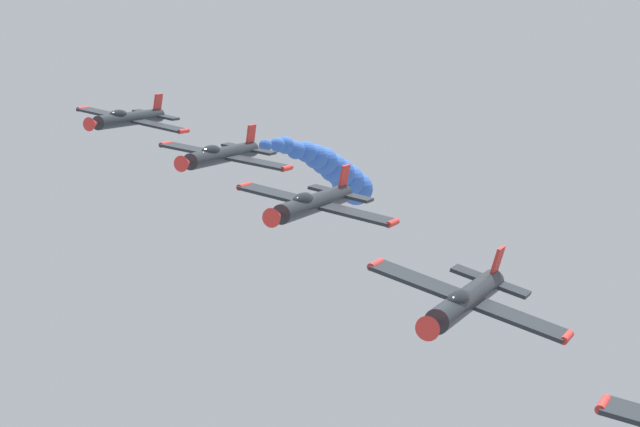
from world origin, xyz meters
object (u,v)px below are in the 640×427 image
object	(u,v)px
airplane_left_inner	(466,300)
airplane_left_outer	(221,155)
airplane_right_inner	(313,203)
airplane_right_outer	(129,119)

from	to	relation	value
airplane_left_inner	airplane_left_outer	world-z (taller)	airplane_left_outer
airplane_right_inner	airplane_left_outer	world-z (taller)	airplane_left_outer
airplane_left_outer	airplane_right_inner	bearing A→B (deg)	136.63
airplane_right_inner	airplane_left_outer	size ratio (longest dim) A/B	1.00
airplane_left_inner	airplane_right_outer	distance (m)	47.76
airplane_left_inner	airplane_right_inner	bearing A→B (deg)	-42.65
airplane_left_inner	airplane_right_outer	size ratio (longest dim) A/B	1.00
airplane_right_outer	airplane_right_inner	bearing A→B (deg)	140.46
airplane_right_inner	airplane_left_outer	xyz separation A→B (m)	(11.16, -10.55, 1.25)
airplane_right_inner	airplane_right_outer	distance (m)	31.27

